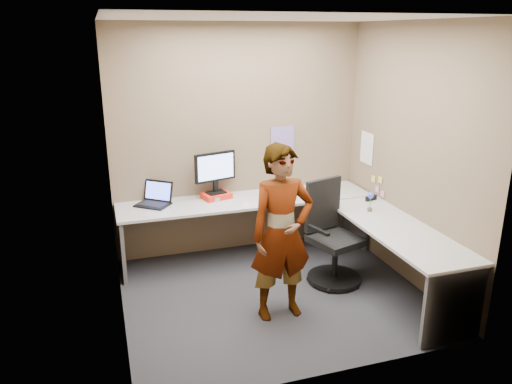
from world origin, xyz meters
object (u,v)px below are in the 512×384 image
object	(u,v)px
office_chair	(332,242)
person	(282,233)
desk	(301,224)
monitor	(215,169)

from	to	relation	value
office_chair	person	world-z (taller)	person
office_chair	person	bearing A→B (deg)	-164.08
desk	office_chair	bearing A→B (deg)	-42.56
monitor	office_chair	xyz separation A→B (m)	(1.03, -0.99, -0.63)
monitor	desk	bearing A→B (deg)	-59.33
person	office_chair	bearing A→B (deg)	29.92
desk	person	bearing A→B (deg)	-124.06
office_chair	person	distance (m)	0.98
monitor	office_chair	distance (m)	1.56
monitor	office_chair	world-z (taller)	monitor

